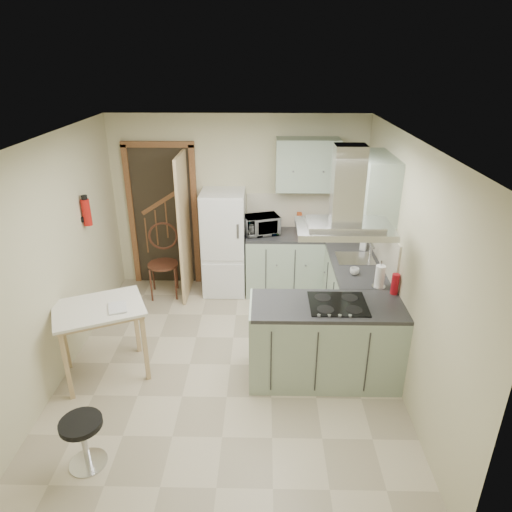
{
  "coord_description": "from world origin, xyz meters",
  "views": [
    {
      "loc": [
        0.37,
        -4.21,
        3.23
      ],
      "look_at": [
        0.28,
        0.45,
        1.15
      ],
      "focal_mm": 32.0,
      "sensor_mm": 36.0,
      "label": 1
    }
  ],
  "objects_px": {
    "fridge": "(224,243)",
    "drop_leaf_table": "(104,341)",
    "peninsula": "(325,341)",
    "extractor_hood": "(344,229)",
    "microwave": "(261,225)",
    "stool": "(84,442)",
    "bentwood_chair": "(163,265)"
  },
  "relations": [
    {
      "from": "fridge",
      "to": "drop_leaf_table",
      "type": "bearing_deg",
      "value": -119.95
    },
    {
      "from": "stool",
      "to": "bentwood_chair",
      "type": "bearing_deg",
      "value": 88.84
    },
    {
      "from": "extractor_hood",
      "to": "stool",
      "type": "height_order",
      "value": "extractor_hood"
    },
    {
      "from": "fridge",
      "to": "microwave",
      "type": "xyz_separation_m",
      "value": [
        0.53,
        -0.01,
        0.28
      ]
    },
    {
      "from": "fridge",
      "to": "stool",
      "type": "xyz_separation_m",
      "value": [
        -0.93,
        -3.18,
        -0.51
      ]
    },
    {
      "from": "peninsula",
      "to": "drop_leaf_table",
      "type": "bearing_deg",
      "value": 179.7
    },
    {
      "from": "stool",
      "to": "microwave",
      "type": "xyz_separation_m",
      "value": [
        1.46,
        3.17,
        0.8
      ]
    },
    {
      "from": "fridge",
      "to": "drop_leaf_table",
      "type": "distance_m",
      "value": 2.3
    },
    {
      "from": "peninsula",
      "to": "stool",
      "type": "height_order",
      "value": "peninsula"
    },
    {
      "from": "fridge",
      "to": "peninsula",
      "type": "xyz_separation_m",
      "value": [
        1.22,
        -1.98,
        -0.3
      ]
    },
    {
      "from": "microwave",
      "to": "extractor_hood",
      "type": "bearing_deg",
      "value": -85.64
    },
    {
      "from": "bentwood_chair",
      "to": "peninsula",
      "type": "bearing_deg",
      "value": -48.5
    },
    {
      "from": "extractor_hood",
      "to": "drop_leaf_table",
      "type": "bearing_deg",
      "value": 179.72
    },
    {
      "from": "fridge",
      "to": "peninsula",
      "type": "distance_m",
      "value": 2.35
    },
    {
      "from": "fridge",
      "to": "bentwood_chair",
      "type": "distance_m",
      "value": 0.92
    },
    {
      "from": "peninsula",
      "to": "extractor_hood",
      "type": "height_order",
      "value": "extractor_hood"
    },
    {
      "from": "peninsula",
      "to": "drop_leaf_table",
      "type": "distance_m",
      "value": 2.36
    },
    {
      "from": "stool",
      "to": "drop_leaf_table",
      "type": "bearing_deg",
      "value": 99.72
    },
    {
      "from": "peninsula",
      "to": "microwave",
      "type": "relative_size",
      "value": 3.25
    },
    {
      "from": "bentwood_chair",
      "to": "microwave",
      "type": "bearing_deg",
      "value": -1.18
    },
    {
      "from": "stool",
      "to": "extractor_hood",
      "type": "bearing_deg",
      "value": 28.07
    },
    {
      "from": "drop_leaf_table",
      "to": "microwave",
      "type": "height_order",
      "value": "microwave"
    },
    {
      "from": "drop_leaf_table",
      "to": "bentwood_chair",
      "type": "height_order",
      "value": "bentwood_chair"
    },
    {
      "from": "fridge",
      "to": "bentwood_chair",
      "type": "bearing_deg",
      "value": -168.9
    },
    {
      "from": "microwave",
      "to": "fridge",
      "type": "bearing_deg",
      "value": 161.03
    },
    {
      "from": "fridge",
      "to": "stool",
      "type": "bearing_deg",
      "value": -106.23
    },
    {
      "from": "fridge",
      "to": "extractor_hood",
      "type": "height_order",
      "value": "extractor_hood"
    },
    {
      "from": "extractor_hood",
      "to": "bentwood_chair",
      "type": "relative_size",
      "value": 0.94
    },
    {
      "from": "extractor_hood",
      "to": "microwave",
      "type": "relative_size",
      "value": 1.89
    },
    {
      "from": "bentwood_chair",
      "to": "microwave",
      "type": "relative_size",
      "value": 2.01
    },
    {
      "from": "extractor_hood",
      "to": "drop_leaf_table",
      "type": "relative_size",
      "value": 1.01
    },
    {
      "from": "peninsula",
      "to": "stool",
      "type": "bearing_deg",
      "value": -150.83
    }
  ]
}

